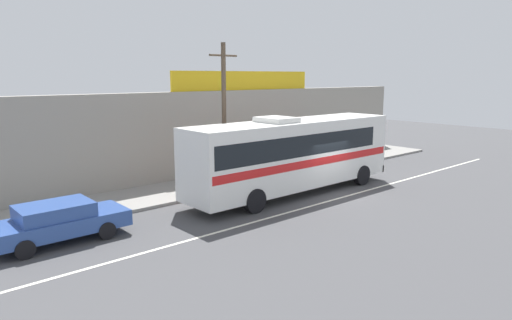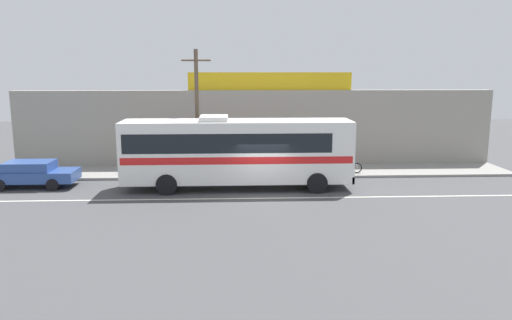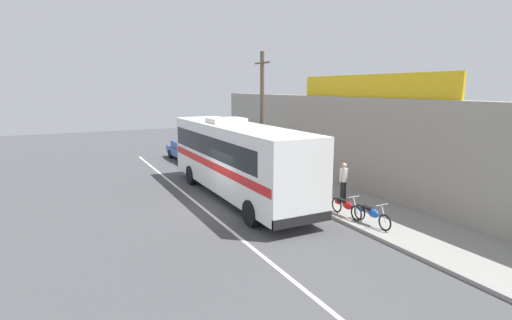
% 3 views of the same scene
% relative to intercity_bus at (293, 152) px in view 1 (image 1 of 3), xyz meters
% --- Properties ---
extents(ground_plane, '(70.00, 70.00, 0.00)m').
position_rel_intercity_bus_xyz_m(ground_plane, '(1.33, -1.26, -2.07)').
color(ground_plane, '#444447').
extents(sidewalk_slab, '(30.00, 3.60, 0.14)m').
position_rel_intercity_bus_xyz_m(sidewalk_slab, '(1.33, 3.94, -2.00)').
color(sidewalk_slab, gray).
rests_on(sidewalk_slab, ground_plane).
extents(storefront_facade, '(30.00, 0.70, 4.80)m').
position_rel_intercity_bus_xyz_m(storefront_facade, '(1.33, 6.09, 0.33)').
color(storefront_facade, gray).
rests_on(storefront_facade, ground_plane).
extents(storefront_billboard, '(10.23, 0.12, 1.10)m').
position_rel_intercity_bus_xyz_m(storefront_billboard, '(2.21, 6.09, 3.28)').
color(storefront_billboard, gold).
rests_on(storefront_billboard, storefront_facade).
extents(road_center_stripe, '(30.00, 0.14, 0.01)m').
position_rel_intercity_bus_xyz_m(road_center_stripe, '(1.33, -2.06, -2.06)').
color(road_center_stripe, silver).
rests_on(road_center_stripe, ground_plane).
extents(intercity_bus, '(11.68, 2.62, 3.78)m').
position_rel_intercity_bus_xyz_m(intercity_bus, '(0.00, 0.00, 0.00)').
color(intercity_bus, white).
rests_on(intercity_bus, ground_plane).
extents(parked_car, '(4.56, 1.90, 1.37)m').
position_rel_intercity_bus_xyz_m(parked_car, '(-10.69, 0.78, -1.33)').
color(parked_car, '#2D4C93').
rests_on(parked_car, ground_plane).
extents(utility_pole, '(1.60, 0.22, 7.04)m').
position_rel_intercity_bus_xyz_m(utility_pole, '(-2.12, 2.57, 1.72)').
color(utility_pole, brown).
rests_on(utility_pole, sidewalk_slab).
extents(motorcycle_purple, '(1.96, 0.56, 0.94)m').
position_rel_intercity_bus_xyz_m(motorcycle_purple, '(6.34, 2.79, -1.50)').
color(motorcycle_purple, black).
rests_on(motorcycle_purple, sidewalk_slab).
extents(motorcycle_blue, '(1.83, 0.56, 0.94)m').
position_rel_intercity_bus_xyz_m(motorcycle_blue, '(5.11, 2.59, -1.50)').
color(motorcycle_blue, black).
rests_on(motorcycle_blue, sidewalk_slab).
extents(pedestrian_far_left, '(0.30, 0.48, 1.73)m').
position_rel_intercity_bus_xyz_m(pedestrian_far_left, '(3.12, 4.09, -0.92)').
color(pedestrian_far_left, black).
rests_on(pedestrian_far_left, sidewalk_slab).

